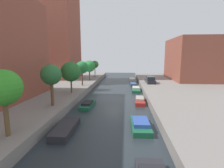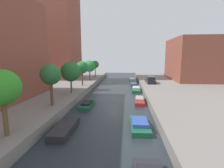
% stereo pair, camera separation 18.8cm
% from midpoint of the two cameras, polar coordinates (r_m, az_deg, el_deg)
% --- Properties ---
extents(ground_plane, '(84.00, 84.00, 0.00)m').
position_cam_midpoint_polar(ground_plane, '(27.04, 0.73, -4.97)').
color(ground_plane, '#232B30').
extents(quay_left, '(20.00, 64.00, 1.00)m').
position_cam_midpoint_polar(quay_left, '(31.76, -27.41, -2.95)').
color(quay_left, gray).
rests_on(quay_left, ground_plane).
extents(quay_right, '(20.00, 64.00, 1.00)m').
position_cam_midpoint_polar(quay_right, '(29.85, 30.88, -3.97)').
color(quay_right, gray).
rests_on(quay_right, ground_plane).
extents(apartment_tower_far, '(10.00, 10.50, 27.71)m').
position_cam_midpoint_polar(apartment_tower_far, '(47.48, -18.28, 18.86)').
color(apartment_tower_far, brown).
rests_on(apartment_tower_far, quay_left).
extents(low_block_right, '(10.00, 15.03, 9.90)m').
position_cam_midpoint_polar(low_block_right, '(46.02, 25.68, 7.56)').
color(low_block_right, brown).
rests_on(low_block_right, quay_right).
extents(street_tree_0, '(2.56, 2.56, 4.86)m').
position_cam_midpoint_polar(street_tree_0, '(14.04, -32.74, -1.12)').
color(street_tree_0, brown).
rests_on(street_tree_0, quay_left).
extents(street_tree_1, '(2.35, 2.35, 4.81)m').
position_cam_midpoint_polar(street_tree_1, '(20.54, -19.71, 2.85)').
color(street_tree_1, brown).
rests_on(street_tree_1, quay_left).
extents(street_tree_2, '(3.07, 3.07, 4.86)m').
position_cam_midpoint_polar(street_tree_2, '(27.00, -13.55, 4.04)').
color(street_tree_2, brown).
rests_on(street_tree_2, quay_left).
extents(street_tree_3, '(2.43, 2.43, 4.74)m').
position_cam_midpoint_polar(street_tree_3, '(33.40, -9.90, 5.47)').
color(street_tree_3, brown).
rests_on(street_tree_3, quay_left).
extents(street_tree_4, '(2.65, 2.65, 4.65)m').
position_cam_midpoint_polar(street_tree_4, '(39.99, -7.40, 5.90)').
color(street_tree_4, brown).
rests_on(street_tree_4, quay_left).
extents(street_tree_5, '(2.04, 2.04, 4.44)m').
position_cam_midpoint_polar(street_tree_5, '(46.84, -5.56, 6.55)').
color(street_tree_5, brown).
rests_on(street_tree_5, quay_left).
extents(parked_car, '(1.84, 4.78, 1.44)m').
position_cam_midpoint_polar(parked_car, '(37.28, 12.93, 1.29)').
color(parked_car, black).
rests_on(parked_car, quay_right).
extents(moored_boat_left_1, '(1.58, 4.29, 0.64)m').
position_cam_midpoint_polar(moored_boat_left_1, '(16.14, -15.37, -14.35)').
color(moored_boat_left_1, '#232328').
rests_on(moored_boat_left_1, ground_plane).
extents(moored_boat_left_2, '(1.53, 3.94, 0.71)m').
position_cam_midpoint_polar(moored_boat_left_2, '(23.02, -8.12, -6.88)').
color(moored_boat_left_2, '#195638').
rests_on(moored_boat_left_2, ground_plane).
extents(moored_boat_right_1, '(1.83, 4.18, 0.84)m').
position_cam_midpoint_polar(moored_boat_right_1, '(16.56, 9.58, -13.39)').
color(moored_boat_right_1, '#195638').
rests_on(moored_boat_right_1, ground_plane).
extents(moored_boat_right_2, '(1.54, 4.36, 0.76)m').
position_cam_midpoint_polar(moored_boat_right_2, '(25.08, 9.51, -5.50)').
color(moored_boat_right_2, maroon).
rests_on(moored_boat_right_2, ground_plane).
extents(moored_boat_right_3, '(1.71, 4.45, 0.78)m').
position_cam_midpoint_polar(moored_boat_right_3, '(33.10, 8.26, -1.81)').
color(moored_boat_right_3, '#195638').
rests_on(moored_boat_right_3, ground_plane).
extents(moored_boat_right_4, '(1.38, 3.80, 0.60)m').
position_cam_midpoint_polar(moored_boat_right_4, '(39.25, 7.31, -0.06)').
color(moored_boat_right_4, '#33476B').
rests_on(moored_boat_right_4, ground_plane).
extents(moored_boat_right_5, '(1.64, 3.52, 0.59)m').
position_cam_midpoint_polar(moored_boat_right_5, '(47.34, 7.04, 1.57)').
color(moored_boat_right_5, beige).
rests_on(moored_boat_right_5, ground_plane).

